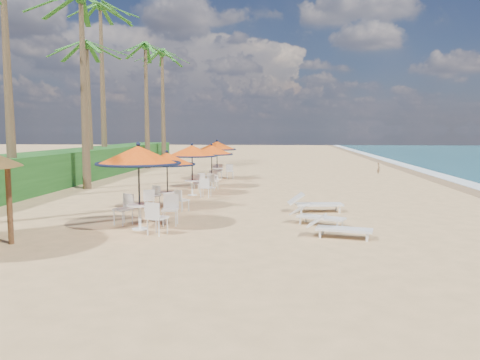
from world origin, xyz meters
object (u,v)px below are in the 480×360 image
at_px(station_1, 166,166).
at_px(station_3, 211,155).
at_px(station_2, 193,156).
at_px(lounger_mid, 316,216).
at_px(station_0, 140,166).
at_px(lounger_far, 313,203).
at_px(station_4, 218,150).
at_px(lounger_near, 337,227).

bearing_deg(station_1, station_3, 83.86).
bearing_deg(station_2, lounger_mid, -50.56).
relative_size(station_0, lounger_mid, 1.46).
distance_m(station_2, lounger_mid, 8.25).
bearing_deg(station_0, lounger_far, 33.08).
relative_size(station_0, station_1, 1.18).
height_order(station_0, station_3, station_0).
bearing_deg(station_2, station_0, -91.13).
bearing_deg(station_0, lounger_mid, 12.55).
relative_size(station_3, lounger_mid, 1.28).
bearing_deg(station_2, lounger_far, -37.06).
bearing_deg(station_4, lounger_far, -65.25).
bearing_deg(lounger_near, lounger_far, 109.26).
bearing_deg(station_2, station_1, -94.50).
bearing_deg(lounger_far, station_4, 106.72).
bearing_deg(station_3, station_1, -96.14).
distance_m(station_3, lounger_mid, 10.28).
height_order(station_1, lounger_near, station_1).
height_order(station_1, lounger_mid, station_1).
bearing_deg(lounger_far, lounger_near, -92.38).
height_order(station_1, station_2, station_2).
relative_size(station_1, station_2, 0.93).
relative_size(station_2, station_4, 0.99).
height_order(station_4, lounger_mid, station_4).
height_order(lounger_mid, lounger_far, lounger_far).
distance_m(station_0, lounger_mid, 5.67).
bearing_deg(lounger_mid, station_1, -177.59).
bearing_deg(station_1, lounger_mid, -24.50).
bearing_deg(station_2, station_3, 81.62).
distance_m(lounger_near, lounger_far, 4.11).
height_order(station_1, station_4, station_4).
bearing_deg(lounger_mid, station_2, 156.35).
relative_size(station_3, lounger_near, 1.24).
height_order(station_3, lounger_near, station_3).
xyz_separation_m(lounger_mid, lounger_far, (0.07, 2.32, 0.04)).
xyz_separation_m(station_4, lounger_near, (5.47, -15.08, -1.47)).
bearing_deg(station_4, station_0, -91.19).
xyz_separation_m(station_1, lounger_near, (5.92, -4.26, -1.34)).
xyz_separation_m(lounger_near, lounger_far, (-0.40, 4.09, 0.03)).
height_order(station_2, station_4, station_4).
distance_m(station_2, station_3, 2.79).
distance_m(station_0, station_3, 10.21).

